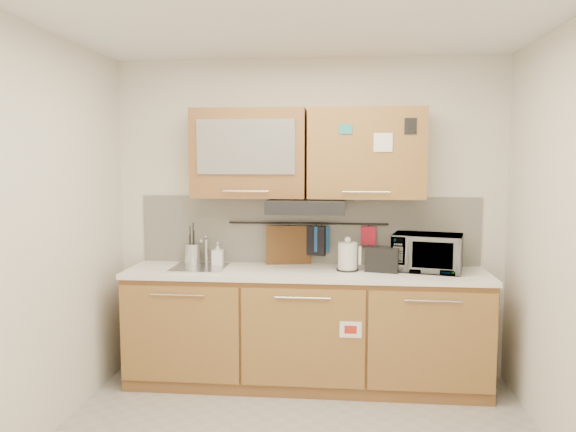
# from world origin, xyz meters

# --- Properties ---
(ceiling) EXTENTS (3.20, 3.20, 0.00)m
(ceiling) POSITION_xyz_m (0.00, 0.00, 2.60)
(ceiling) COLOR white
(ceiling) RESTS_ON wall_back
(wall_back) EXTENTS (3.20, 0.00, 3.20)m
(wall_back) POSITION_xyz_m (0.00, 1.50, 1.30)
(wall_back) COLOR silver
(wall_back) RESTS_ON ground
(wall_left) EXTENTS (0.00, 3.00, 3.00)m
(wall_left) POSITION_xyz_m (-1.60, 0.00, 1.30)
(wall_left) COLOR silver
(wall_left) RESTS_ON ground
(base_cabinet) EXTENTS (2.80, 0.64, 0.88)m
(base_cabinet) POSITION_xyz_m (0.00, 1.19, 0.41)
(base_cabinet) COLOR brown
(base_cabinet) RESTS_ON floor
(countertop) EXTENTS (2.82, 0.62, 0.04)m
(countertop) POSITION_xyz_m (0.00, 1.19, 0.90)
(countertop) COLOR white
(countertop) RESTS_ON base_cabinet
(backsplash) EXTENTS (2.80, 0.02, 0.56)m
(backsplash) POSITION_xyz_m (0.00, 1.49, 1.20)
(backsplash) COLOR silver
(backsplash) RESTS_ON countertop
(upper_cabinets) EXTENTS (1.82, 0.37, 0.70)m
(upper_cabinets) POSITION_xyz_m (-0.00, 1.32, 1.83)
(upper_cabinets) COLOR brown
(upper_cabinets) RESTS_ON wall_back
(range_hood) EXTENTS (0.60, 0.46, 0.10)m
(range_hood) POSITION_xyz_m (0.00, 1.25, 1.42)
(range_hood) COLOR black
(range_hood) RESTS_ON upper_cabinets
(sink) EXTENTS (0.42, 0.40, 0.26)m
(sink) POSITION_xyz_m (-0.85, 1.21, 0.92)
(sink) COLOR silver
(sink) RESTS_ON countertop
(utensil_rail) EXTENTS (1.30, 0.02, 0.02)m
(utensil_rail) POSITION_xyz_m (0.00, 1.45, 1.26)
(utensil_rail) COLOR black
(utensil_rail) RESTS_ON backsplash
(utensil_crock) EXTENTS (0.18, 0.18, 0.34)m
(utensil_crock) POSITION_xyz_m (-0.95, 1.36, 1.01)
(utensil_crock) COLOR silver
(utensil_crock) RESTS_ON countertop
(kettle) EXTENTS (0.19, 0.17, 0.27)m
(kettle) POSITION_xyz_m (0.33, 1.21, 1.03)
(kettle) COLOR silver
(kettle) RESTS_ON countertop
(toaster) EXTENTS (0.28, 0.21, 0.19)m
(toaster) POSITION_xyz_m (0.60, 1.21, 1.02)
(toaster) COLOR black
(toaster) RESTS_ON countertop
(microwave) EXTENTS (0.59, 0.47, 0.29)m
(microwave) POSITION_xyz_m (0.94, 1.27, 1.06)
(microwave) COLOR #999999
(microwave) RESTS_ON countertop
(soap_bottle) EXTENTS (0.09, 0.09, 0.20)m
(soap_bottle) POSITION_xyz_m (-0.72, 1.30, 1.02)
(soap_bottle) COLOR #999999
(soap_bottle) RESTS_ON countertop
(cutting_board) EXTENTS (0.37, 0.09, 0.46)m
(cutting_board) POSITION_xyz_m (-0.16, 1.44, 1.01)
(cutting_board) COLOR brown
(cutting_board) RESTS_ON utensil_rail
(oven_mitt) EXTENTS (0.13, 0.07, 0.21)m
(oven_mitt) POSITION_xyz_m (0.11, 1.44, 1.13)
(oven_mitt) COLOR #1D4C85
(oven_mitt) RESTS_ON utensil_rail
(dark_pouch) EXTENTS (0.16, 0.09, 0.24)m
(dark_pouch) POSITION_xyz_m (0.07, 1.44, 1.12)
(dark_pouch) COLOR black
(dark_pouch) RESTS_ON utensil_rail
(pot_holder) EXTENTS (0.12, 0.05, 0.15)m
(pot_holder) POSITION_xyz_m (0.50, 1.44, 1.17)
(pot_holder) COLOR #AC162C
(pot_holder) RESTS_ON utensil_rail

